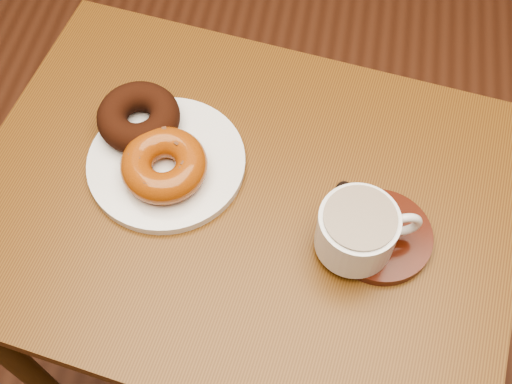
% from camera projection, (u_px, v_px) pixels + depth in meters
% --- Properties ---
extents(ground, '(6.00, 6.00, 0.00)m').
position_uv_depth(ground, '(294.00, 238.00, 1.57)').
color(ground, '#572D1B').
rests_on(ground, ground).
extents(cafe_table, '(0.79, 0.64, 0.68)m').
position_uv_depth(cafe_table, '(243.00, 234.00, 0.94)').
color(cafe_table, brown).
rests_on(cafe_table, ground).
extents(donut_plate, '(0.28, 0.28, 0.01)m').
position_uv_depth(donut_plate, '(167.00, 162.00, 0.87)').
color(donut_plate, white).
rests_on(donut_plate, cafe_table).
extents(donut_cinnamon, '(0.13, 0.13, 0.04)m').
position_uv_depth(donut_cinnamon, '(139.00, 117.00, 0.87)').
color(donut_cinnamon, black).
rests_on(donut_cinnamon, donut_plate).
extents(donut_caramel, '(0.12, 0.12, 0.04)m').
position_uv_depth(donut_caramel, '(164.00, 165.00, 0.83)').
color(donut_caramel, '#9B4710').
rests_on(donut_caramel, donut_plate).
extents(saucer, '(0.18, 0.18, 0.01)m').
position_uv_depth(saucer, '(380.00, 236.00, 0.81)').
color(saucer, '#3D1208').
rests_on(saucer, cafe_table).
extents(coffee_cup, '(0.13, 0.10, 0.07)m').
position_uv_depth(coffee_cup, '(358.00, 230.00, 0.77)').
color(coffee_cup, white).
rests_on(coffee_cup, saucer).
extents(teaspoon, '(0.02, 0.11, 0.01)m').
position_uv_depth(teaspoon, '(343.00, 198.00, 0.83)').
color(teaspoon, silver).
rests_on(teaspoon, saucer).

